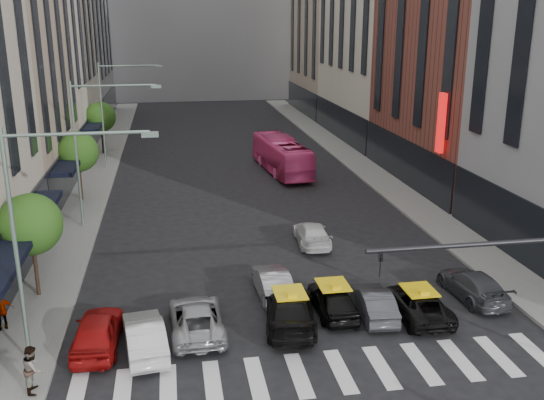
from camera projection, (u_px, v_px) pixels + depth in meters
name	position (u px, v px, depth m)	size (l,w,h in m)	color
ground	(336.00, 396.00, 21.23)	(160.00, 160.00, 0.00)	black
sidewalk_left	(93.00, 186.00, 47.68)	(3.00, 96.00, 0.15)	slate
sidewalk_right	(373.00, 174.00, 51.38)	(3.00, 96.00, 0.15)	slate
building_right_b	(463.00, 14.00, 45.71)	(8.00, 18.00, 26.00)	brown
building_right_d	(332.00, 8.00, 81.29)	(8.00, 18.00, 28.00)	tan
tree_near	(31.00, 225.00, 27.72)	(2.88, 2.88, 4.95)	black
tree_mid	(78.00, 152.00, 42.83)	(2.88, 2.88, 4.95)	black
tree_far	(101.00, 117.00, 57.93)	(2.88, 2.88, 4.95)	black
streetlamp_near	(40.00, 216.00, 21.69)	(5.38, 0.25, 9.00)	gray
streetlamp_mid	(91.00, 135.00, 36.80)	(5.38, 0.25, 9.00)	gray
streetlamp_far	(112.00, 101.00, 51.90)	(5.38, 0.25, 9.00)	gray
liberty_sign	(441.00, 123.00, 40.41)	(0.30, 0.70, 4.00)	red
car_red	(97.00, 331.00, 24.16)	(1.76, 4.38, 1.49)	#970D0D
car_white_front	(145.00, 335.00, 23.91)	(1.48, 4.24, 1.40)	silver
car_silver	(196.00, 318.00, 25.39)	(2.20, 4.77, 1.32)	#A1A2A6
taxi_left	(289.00, 309.00, 25.96)	(2.10, 5.17, 1.50)	black
taxi_center	(333.00, 299.00, 27.01)	(1.62, 4.03, 1.37)	black
car_grey_mid	(374.00, 303.00, 26.80)	(1.36, 3.89, 1.28)	#38393F
taxi_right	(418.00, 303.00, 26.81)	(2.04, 4.41, 1.23)	black
car_grey_curb	(473.00, 285.00, 28.54)	(1.84, 4.52, 1.31)	#3D3F44
car_row2_left	(272.00, 282.00, 28.79)	(1.43, 4.11, 1.35)	#A4A3A9
car_row2_right	(312.00, 234.00, 35.38)	(1.79, 4.40, 1.28)	silver
bus	(282.00, 155.00, 51.69)	(2.48, 10.60, 2.95)	#F94994
pedestrian_near	(33.00, 369.00, 21.06)	(0.85, 0.66, 1.74)	gray
pedestrian_far	(1.00, 311.00, 25.28)	(1.00, 0.41, 1.70)	gray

